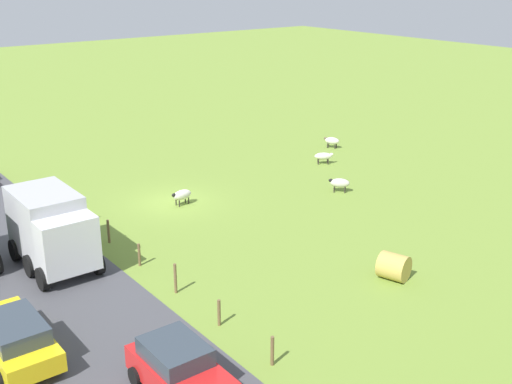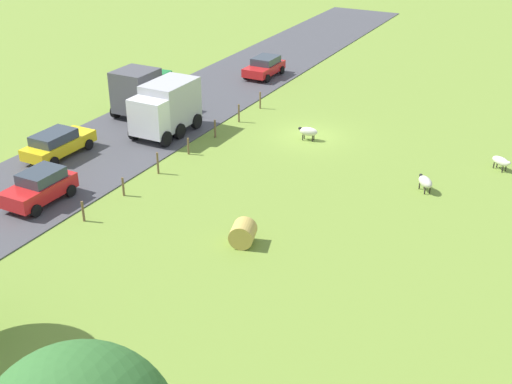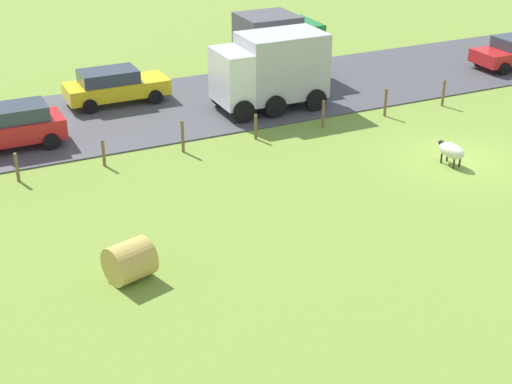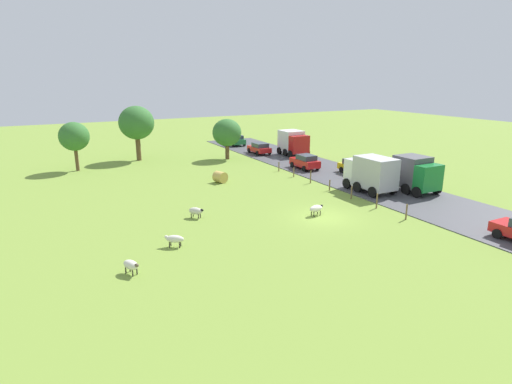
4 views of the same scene
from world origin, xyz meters
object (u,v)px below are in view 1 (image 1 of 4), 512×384
car_2 (179,369)px  sheep_2 (340,183)px  sheep_0 (332,141)px  car_1 (15,337)px  sheep_1 (182,195)px  truck_0 (51,228)px  hay_bale_0 (394,267)px  sheep_3 (323,156)px

car_2 → sheep_2: bearing=-148.4°
sheep_0 → car_1: 29.54m
sheep_1 → truck_0: truck_0 is taller
truck_0 → car_2: bearing=88.9°
hay_bale_0 → sheep_3: bearing=-122.9°
sheep_0 → car_1: size_ratio=0.26×
sheep_1 → car_2: 16.62m
car_1 → car_2: bearing=124.4°
sheep_0 → hay_bale_0: bearing=53.4°
truck_0 → car_1: truck_0 is taller
sheep_1 → sheep_2: 9.18m
sheep_1 → sheep_3: bearing=-175.5°
sheep_2 → car_1: size_ratio=0.26×
sheep_1 → truck_0: (8.41, 3.25, 1.25)m
sheep_0 → truck_0: size_ratio=0.25×
sheep_3 → hay_bale_0: hay_bale_0 is taller
sheep_1 → truck_0: bearing=21.1°
truck_0 → car_2: 11.00m
sheep_1 → sheep_0: bearing=-166.8°
sheep_2 → truck_0: (16.79, -0.51, 1.27)m
sheep_0 → sheep_1: size_ratio=0.92×
sheep_1 → hay_bale_0: bearing=100.7°
sheep_2 → sheep_0: bearing=-131.1°
car_1 → sheep_3: bearing=-156.5°
sheep_3 → car_2: 25.14m
sheep_0 → sheep_3: sheep_0 is taller
sheep_1 → car_1: 15.18m
hay_bale_0 → truck_0: bearing=-41.9°
sheep_0 → car_1: car_1 is taller
sheep_3 → car_1: 25.58m
hay_bale_0 → car_2: (11.09, 1.21, 0.35)m
sheep_2 → car_1: (20.37, 5.53, 0.32)m
car_1 → car_2: car_2 is taller
sheep_2 → car_2: size_ratio=0.31×
car_1 → sheep_0: bearing=-154.5°
car_2 → sheep_3: bearing=-143.0°
sheep_3 → sheep_0: bearing=-141.6°
sheep_3 → sheep_2: bearing=56.6°
sheep_3 → car_1: car_1 is taller
sheep_1 → car_1: (12.00, 9.29, 0.30)m
sheep_0 → sheep_1: sheep_1 is taller
sheep_0 → sheep_2: (6.28, 7.20, 0.01)m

